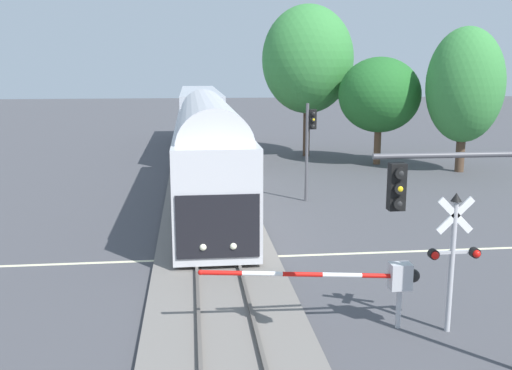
# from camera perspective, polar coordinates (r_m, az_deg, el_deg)

# --- Properties ---
(ground_plane) EXTENTS (220.00, 220.00, 0.00)m
(ground_plane) POSITION_cam_1_polar(r_m,az_deg,el_deg) (21.35, -3.92, -7.19)
(ground_plane) COLOR #47474C
(road_centre_stripe) EXTENTS (44.00, 0.20, 0.01)m
(road_centre_stripe) POSITION_cam_1_polar(r_m,az_deg,el_deg) (21.35, -3.92, -7.18)
(road_centre_stripe) COLOR beige
(road_centre_stripe) RESTS_ON ground
(railway_track) EXTENTS (4.40, 80.00, 0.32)m
(railway_track) POSITION_cam_1_polar(r_m,az_deg,el_deg) (21.32, -3.92, -6.95)
(railway_track) COLOR slate
(railway_track) RESTS_ON ground
(commuter_train) EXTENTS (3.04, 41.20, 5.16)m
(commuter_train) POSITION_cam_1_polar(r_m,az_deg,el_deg) (37.73, -5.18, 5.32)
(commuter_train) COLOR silver
(commuter_train) RESTS_ON railway_track
(crossing_gate_near) EXTENTS (5.81, 0.40, 1.84)m
(crossing_gate_near) POSITION_cam_1_polar(r_m,az_deg,el_deg) (15.70, 11.71, -8.90)
(crossing_gate_near) COLOR #B7B7BC
(crossing_gate_near) RESTS_ON ground
(crossing_signal_mast) EXTENTS (1.36, 0.44, 3.73)m
(crossing_signal_mast) POSITION_cam_1_polar(r_m,az_deg,el_deg) (15.78, 18.76, -5.90)
(crossing_signal_mast) COLOR #B2B2B7
(crossing_signal_mast) RESTS_ON ground
(traffic_signal_far_side) EXTENTS (0.53, 0.38, 5.03)m
(traffic_signal_far_side) POSITION_cam_1_polar(r_m,az_deg,el_deg) (29.74, 5.30, 4.78)
(traffic_signal_far_side) COLOR #4C4C51
(traffic_signal_far_side) RESTS_ON ground
(traffic_signal_near_right) EXTENTS (4.04, 0.38, 5.27)m
(traffic_signal_near_right) POSITION_cam_1_polar(r_m,az_deg,el_deg) (13.43, 21.76, -1.75)
(traffic_signal_near_right) COLOR #4C4C51
(traffic_signal_near_right) RESTS_ON ground
(maple_right_background) EXTENTS (4.93, 4.93, 9.36)m
(maple_right_background) POSITION_cam_1_polar(r_m,az_deg,el_deg) (40.35, 19.77, 9.16)
(maple_right_background) COLOR #4C3828
(maple_right_background) RESTS_ON ground
(elm_centre_background) EXTENTS (6.89, 6.89, 11.41)m
(elm_centre_background) POSITION_cam_1_polar(r_m,az_deg,el_deg) (45.07, 5.08, 12.13)
(elm_centre_background) COLOR #4C3828
(elm_centre_background) RESTS_ON ground
(oak_far_right) EXTENTS (5.70, 5.70, 7.51)m
(oak_far_right) POSITION_cam_1_polar(r_m,az_deg,el_deg) (41.97, 11.99, 8.61)
(oak_far_right) COLOR brown
(oak_far_right) RESTS_ON ground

